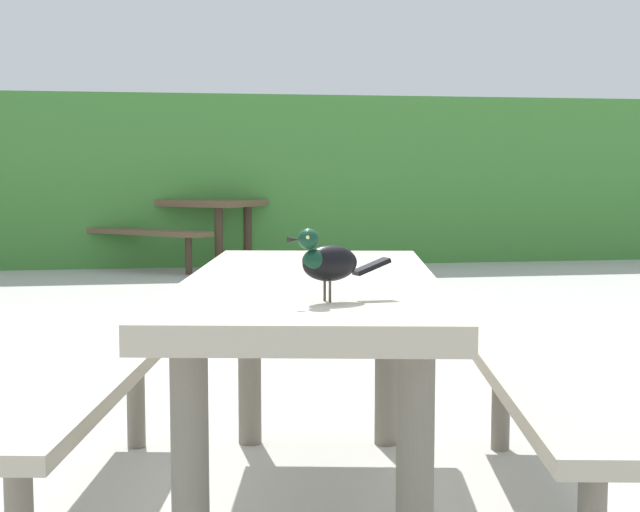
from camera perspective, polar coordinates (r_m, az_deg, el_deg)
ground_plane at (r=3.17m, az=-2.47°, el=-14.33°), size 60.00×60.00×0.00m
hedge_wall at (r=11.03m, az=-7.67°, el=4.69°), size 28.00×1.83×1.89m
picnic_table_foreground at (r=2.86m, az=-0.50°, el=-4.93°), size 1.97×2.00×0.74m
bird_grackle at (r=2.29m, az=0.39°, el=-0.29°), size 0.28×0.13×0.18m
picnic_table_mid_left at (r=10.36m, az=-8.54°, el=2.49°), size 2.39×2.38×0.74m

